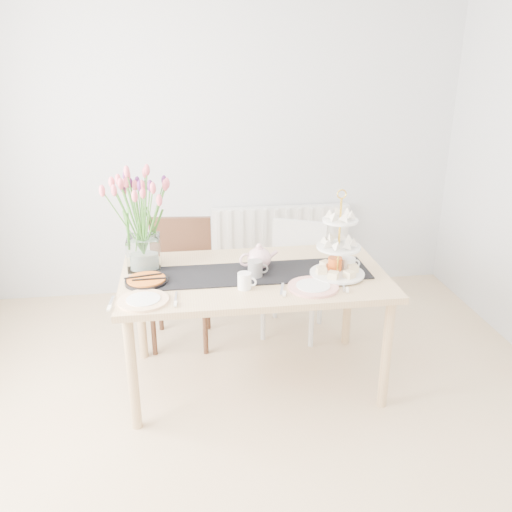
{
  "coord_description": "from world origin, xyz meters",
  "views": [
    {
      "loc": [
        -0.33,
        -2.23,
        2.04
      ],
      "look_at": [
        0.08,
        0.72,
        0.89
      ],
      "focal_mm": 38.0,
      "sensor_mm": 36.0,
      "label": 1
    }
  ],
  "objects": [
    {
      "name": "mug_white",
      "position": [
        -0.01,
        0.56,
        0.8
      ],
      "size": [
        0.11,
        0.11,
        0.09
      ],
      "primitive_type": "cylinder",
      "rotation": [
        0.0,
        0.0,
        -0.44
      ],
      "color": "white",
      "rests_on": "dining_table"
    },
    {
      "name": "teapot",
      "position": [
        0.11,
        0.83,
        0.82
      ],
      "size": [
        0.27,
        0.23,
        0.16
      ],
      "primitive_type": null,
      "rotation": [
        0.0,
        0.0,
        0.17
      ],
      "color": "white",
      "rests_on": "dining_table"
    },
    {
      "name": "table_runner",
      "position": [
        0.07,
        0.77,
        0.75
      ],
      "size": [
        1.4,
        0.35,
        0.01
      ],
      "primitive_type": "cube",
      "color": "black",
      "rests_on": "dining_table"
    },
    {
      "name": "mug_orange",
      "position": [
        0.56,
        0.71,
        0.8
      ],
      "size": [
        0.12,
        0.12,
        0.1
      ],
      "primitive_type": "cylinder",
      "rotation": [
        0.0,
        0.0,
        0.82
      ],
      "color": "#E55919",
      "rests_on": "dining_table"
    },
    {
      "name": "chair_brown",
      "position": [
        -0.38,
        1.41,
        0.52
      ],
      "size": [
        0.49,
        0.49,
        0.89
      ],
      "rotation": [
        0.0,
        0.0,
        -0.1
      ],
      "color": "#392214",
      "rests_on": "ground"
    },
    {
      "name": "tart_tin",
      "position": [
        -0.57,
        0.72,
        0.76
      ],
      "size": [
        0.25,
        0.25,
        0.03
      ],
      "rotation": [
        0.0,
        0.0,
        -0.23
      ],
      "color": "black",
      "rests_on": "dining_table"
    },
    {
      "name": "plate_right",
      "position": [
        0.38,
        0.52,
        0.76
      ],
      "size": [
        0.35,
        0.35,
        0.02
      ],
      "primitive_type": "cylinder",
      "rotation": [
        0.0,
        0.0,
        -0.25
      ],
      "color": "white",
      "rests_on": "dining_table"
    },
    {
      "name": "mug_grey",
      "position": [
        0.07,
        0.72,
        0.8
      ],
      "size": [
        0.09,
        0.09,
        0.1
      ],
      "primitive_type": "cylinder",
      "rotation": [
        0.0,
        0.0,
        -0.04
      ],
      "color": "gray",
      "rests_on": "dining_table"
    },
    {
      "name": "tulip_vase",
      "position": [
        -0.59,
        0.96,
        1.15
      ],
      "size": [
        0.72,
        0.72,
        0.63
      ],
      "rotation": [
        0.0,
        0.0,
        -0.2
      ],
      "color": "silver",
      "rests_on": "dining_table"
    },
    {
      "name": "plate_left",
      "position": [
        -0.57,
        0.47,
        0.76
      ],
      "size": [
        0.29,
        0.29,
        0.01
      ],
      "primitive_type": "cylinder",
      "rotation": [
        0.0,
        0.0,
        -0.07
      ],
      "color": "white",
      "rests_on": "dining_table"
    },
    {
      "name": "room_shell",
      "position": [
        0.0,
        0.0,
        1.3
      ],
      "size": [
        4.5,
        4.5,
        4.5
      ],
      "color": "tan",
      "rests_on": "ground"
    },
    {
      "name": "dining_table",
      "position": [
        0.07,
        0.77,
        0.67
      ],
      "size": [
        1.6,
        0.9,
        0.75
      ],
      "color": "tan",
      "rests_on": "ground"
    },
    {
      "name": "cake_stand",
      "position": [
        0.56,
        0.67,
        0.89
      ],
      "size": [
        0.33,
        0.33,
        0.48
      ],
      "rotation": [
        0.0,
        0.0,
        0.42
      ],
      "color": "gold",
      "rests_on": "dining_table"
    },
    {
      "name": "cream_jug",
      "position": [
        0.65,
        0.73,
        0.79
      ],
      "size": [
        0.09,
        0.09,
        0.08
      ],
      "primitive_type": "cylinder",
      "rotation": [
        0.0,
        0.0,
        -0.02
      ],
      "color": "white",
      "rests_on": "dining_table"
    },
    {
      "name": "chair_white",
      "position": [
        0.48,
        1.43,
        0.48
      ],
      "size": [
        0.54,
        0.54,
        0.83
      ],
      "rotation": [
        0.0,
        0.0,
        -0.42
      ],
      "color": "silver",
      "rests_on": "ground"
    },
    {
      "name": "radiator",
      "position": [
        0.5,
        2.19,
        0.45
      ],
      "size": [
        1.2,
        0.08,
        0.6
      ],
      "primitive_type": "cube",
      "color": "white",
      "rests_on": "room_shell"
    }
  ]
}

